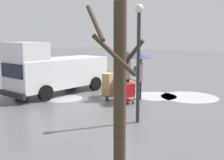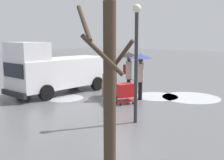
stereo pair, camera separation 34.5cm
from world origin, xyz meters
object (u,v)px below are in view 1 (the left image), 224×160
at_px(pedestrian_pink_side, 140,65).
at_px(street_lamp, 139,51).
at_px(bare_tree_near, 119,91).
at_px(shopping_cart_vendor, 125,91).
at_px(pedestrian_black_side, 128,63).
at_px(cargo_van_parked_right, 55,70).
at_px(hand_dolly_boxes, 108,85).

height_order(pedestrian_pink_side, street_lamp, street_lamp).
bearing_deg(bare_tree_near, shopping_cart_vendor, -54.45).
height_order(bare_tree_near, street_lamp, street_lamp).
xyz_separation_m(shopping_cart_vendor, pedestrian_black_side, (0.93, -1.47, 1.00)).
relative_size(bare_tree_near, street_lamp, 0.90).
relative_size(shopping_cart_vendor, street_lamp, 0.26).
bearing_deg(street_lamp, shopping_cart_vendor, -43.78).
distance_m(cargo_van_parked_right, shopping_cart_vendor, 4.09).
relative_size(cargo_van_parked_right, pedestrian_pink_side, 2.50).
relative_size(cargo_van_parked_right, hand_dolly_boxes, 4.09).
xyz_separation_m(hand_dolly_boxes, pedestrian_black_side, (-0.08, -1.34, 0.87)).
distance_m(cargo_van_parked_right, pedestrian_black_side, 3.66).
height_order(hand_dolly_boxes, pedestrian_pink_side, pedestrian_pink_side).
xyz_separation_m(hand_dolly_boxes, street_lamp, (-2.89, 1.93, 1.68)).
bearing_deg(street_lamp, hand_dolly_boxes, -33.74).
bearing_deg(cargo_van_parked_right, shopping_cart_vendor, -173.90).
bearing_deg(street_lamp, pedestrian_black_side, -49.43).
bearing_deg(hand_dolly_boxes, cargo_van_parked_right, 10.52).
bearing_deg(bare_tree_near, street_lamp, -61.52).
bearing_deg(pedestrian_black_side, bare_tree_near, 124.82).
height_order(cargo_van_parked_right, shopping_cart_vendor, cargo_van_parked_right).
bearing_deg(bare_tree_near, cargo_van_parked_right, -31.75).
distance_m(pedestrian_black_side, street_lamp, 4.38).
bearing_deg(pedestrian_black_side, hand_dolly_boxes, 86.41).
relative_size(pedestrian_black_side, street_lamp, 0.56).
relative_size(shopping_cart_vendor, bare_tree_near, 0.29).
xyz_separation_m(shopping_cart_vendor, street_lamp, (-1.88, 1.80, 1.80)).
bearing_deg(cargo_van_parked_right, pedestrian_black_side, -148.42).
distance_m(pedestrian_pink_side, pedestrian_black_side, 0.98).
bearing_deg(hand_dolly_boxes, bare_tree_near, 131.52).
xyz_separation_m(cargo_van_parked_right, shopping_cart_vendor, (-4.02, -0.43, -0.61)).
bearing_deg(street_lamp, bare_tree_near, 118.48).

